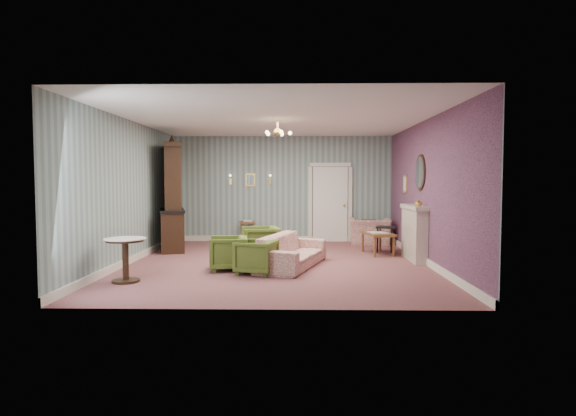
{
  "coord_description": "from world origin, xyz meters",
  "views": [
    {
      "loc": [
        0.4,
        -9.54,
        1.67
      ],
      "look_at": [
        0.2,
        0.4,
        1.1
      ],
      "focal_mm": 29.45,
      "sensor_mm": 36.0,
      "label": 1
    }
  ],
  "objects_px": {
    "sofa_chintz": "(292,245)",
    "fireplace": "(414,233)",
    "coffee_table": "(378,243)",
    "olive_chair_b": "(228,251)",
    "olive_chair_a": "(256,255)",
    "wingback_chair": "(370,227)",
    "olive_chair_c": "(260,241)",
    "side_table_black": "(386,239)",
    "pedestal_table": "(126,260)",
    "dresser": "(172,194)"
  },
  "relations": [
    {
      "from": "olive_chair_b",
      "to": "side_table_black",
      "type": "bearing_deg",
      "value": 117.12
    },
    {
      "from": "olive_chair_b",
      "to": "wingback_chair",
      "type": "relative_size",
      "value": 0.67
    },
    {
      "from": "olive_chair_a",
      "to": "fireplace",
      "type": "xyz_separation_m",
      "value": [
        3.21,
        1.54,
        0.24
      ]
    },
    {
      "from": "olive_chair_c",
      "to": "side_table_black",
      "type": "distance_m",
      "value": 3.06
    },
    {
      "from": "dresser",
      "to": "pedestal_table",
      "type": "height_order",
      "value": "dresser"
    },
    {
      "from": "dresser",
      "to": "sofa_chintz",
      "type": "bearing_deg",
      "value": -53.6
    },
    {
      "from": "olive_chair_a",
      "to": "pedestal_table",
      "type": "distance_m",
      "value": 2.22
    },
    {
      "from": "sofa_chintz",
      "to": "fireplace",
      "type": "xyz_separation_m",
      "value": [
        2.57,
        0.83,
        0.16
      ]
    },
    {
      "from": "olive_chair_b",
      "to": "fireplace",
      "type": "xyz_separation_m",
      "value": [
        3.75,
        1.19,
        0.23
      ]
    },
    {
      "from": "wingback_chair",
      "to": "pedestal_table",
      "type": "bearing_deg",
      "value": 50.6
    },
    {
      "from": "olive_chair_a",
      "to": "sofa_chintz",
      "type": "xyz_separation_m",
      "value": [
        0.63,
        0.71,
        0.08
      ]
    },
    {
      "from": "olive_chair_c",
      "to": "pedestal_table",
      "type": "height_order",
      "value": "olive_chair_c"
    },
    {
      "from": "olive_chair_a",
      "to": "wingback_chair",
      "type": "relative_size",
      "value": 0.64
    },
    {
      "from": "olive_chair_c",
      "to": "sofa_chintz",
      "type": "distance_m",
      "value": 1.13
    },
    {
      "from": "dresser",
      "to": "pedestal_table",
      "type": "xyz_separation_m",
      "value": [
        0.21,
        -3.69,
        -0.99
      ]
    },
    {
      "from": "olive_chair_c",
      "to": "wingback_chair",
      "type": "bearing_deg",
      "value": 119.49
    },
    {
      "from": "pedestal_table",
      "to": "fireplace",
      "type": "bearing_deg",
      "value": 23.25
    },
    {
      "from": "olive_chair_b",
      "to": "coffee_table",
      "type": "bearing_deg",
      "value": 115.24
    },
    {
      "from": "dresser",
      "to": "fireplace",
      "type": "height_order",
      "value": "dresser"
    },
    {
      "from": "olive_chair_b",
      "to": "pedestal_table",
      "type": "xyz_separation_m",
      "value": [
        -1.54,
        -1.09,
        0.02
      ]
    },
    {
      "from": "olive_chair_c",
      "to": "wingback_chair",
      "type": "height_order",
      "value": "wingback_chair"
    },
    {
      "from": "dresser",
      "to": "pedestal_table",
      "type": "relative_size",
      "value": 3.69
    },
    {
      "from": "sofa_chintz",
      "to": "coffee_table",
      "type": "bearing_deg",
      "value": -32.51
    },
    {
      "from": "wingback_chair",
      "to": "fireplace",
      "type": "bearing_deg",
      "value": 108.7
    },
    {
      "from": "olive_chair_a",
      "to": "sofa_chintz",
      "type": "relative_size",
      "value": 0.31
    },
    {
      "from": "fireplace",
      "to": "olive_chair_b",
      "type": "bearing_deg",
      "value": -162.4
    },
    {
      "from": "olive_chair_c",
      "to": "dresser",
      "type": "bearing_deg",
      "value": -132.88
    },
    {
      "from": "olive_chair_a",
      "to": "sofa_chintz",
      "type": "bearing_deg",
      "value": 153.42
    },
    {
      "from": "wingback_chair",
      "to": "side_table_black",
      "type": "xyz_separation_m",
      "value": [
        0.17,
        -1.32,
        -0.15
      ]
    },
    {
      "from": "olive_chair_a",
      "to": "side_table_black",
      "type": "relative_size",
      "value": 1.11
    },
    {
      "from": "olive_chair_b",
      "to": "dresser",
      "type": "bearing_deg",
      "value": -153.29
    },
    {
      "from": "olive_chair_c",
      "to": "fireplace",
      "type": "height_order",
      "value": "fireplace"
    },
    {
      "from": "olive_chair_a",
      "to": "fireplace",
      "type": "height_order",
      "value": "fireplace"
    },
    {
      "from": "olive_chair_c",
      "to": "wingback_chair",
      "type": "relative_size",
      "value": 0.74
    },
    {
      "from": "fireplace",
      "to": "coffee_table",
      "type": "distance_m",
      "value": 1.07
    },
    {
      "from": "olive_chair_a",
      "to": "olive_chair_b",
      "type": "height_order",
      "value": "olive_chair_b"
    },
    {
      "from": "wingback_chair",
      "to": "coffee_table",
      "type": "bearing_deg",
      "value": 93.3
    },
    {
      "from": "olive_chair_c",
      "to": "fireplace",
      "type": "xyz_separation_m",
      "value": [
        3.25,
        -0.06,
        0.19
      ]
    },
    {
      "from": "sofa_chintz",
      "to": "fireplace",
      "type": "height_order",
      "value": "fireplace"
    },
    {
      "from": "olive_chair_c",
      "to": "coffee_table",
      "type": "xyz_separation_m",
      "value": [
        2.63,
        0.74,
        -0.14
      ]
    },
    {
      "from": "olive_chair_b",
      "to": "coffee_table",
      "type": "height_order",
      "value": "olive_chair_b"
    },
    {
      "from": "fireplace",
      "to": "sofa_chintz",
      "type": "bearing_deg",
      "value": -162.02
    },
    {
      "from": "olive_chair_a",
      "to": "olive_chair_b",
      "type": "xyz_separation_m",
      "value": [
        -0.55,
        0.35,
        0.01
      ]
    },
    {
      "from": "olive_chair_c",
      "to": "side_table_black",
      "type": "xyz_separation_m",
      "value": [
        2.87,
        1.05,
        -0.08
      ]
    },
    {
      "from": "olive_chair_a",
      "to": "olive_chair_c",
      "type": "bearing_deg",
      "value": -162.93
    },
    {
      "from": "wingback_chair",
      "to": "coffee_table",
      "type": "distance_m",
      "value": 1.65
    },
    {
      "from": "olive_chair_c",
      "to": "pedestal_table",
      "type": "bearing_deg",
      "value": -53.0
    },
    {
      "from": "sofa_chintz",
      "to": "side_table_black",
      "type": "height_order",
      "value": "sofa_chintz"
    },
    {
      "from": "dresser",
      "to": "coffee_table",
      "type": "height_order",
      "value": "dresser"
    },
    {
      "from": "olive_chair_a",
      "to": "sofa_chintz",
      "type": "distance_m",
      "value": 0.95
    }
  ]
}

